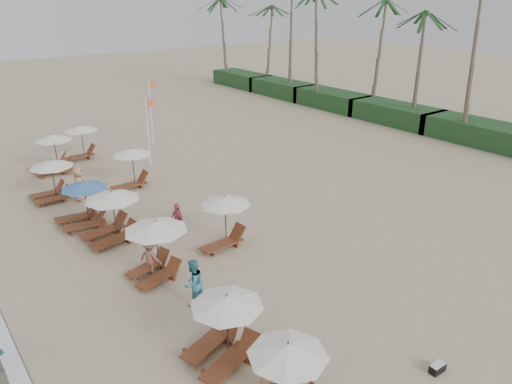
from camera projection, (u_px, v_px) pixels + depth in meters
ground at (340, 281)px, 18.80m from camera, size 160.00×160.00×0.00m
shrub_hedge at (396, 114)px, 41.49m from camera, size 3.20×53.00×1.60m
lounger_station_1 at (221, 329)px, 14.45m from camera, size 2.61×2.40×2.14m
lounger_station_2 at (153, 246)px, 18.59m from camera, size 2.56×2.46×2.34m
lounger_station_3 at (109, 217)px, 21.52m from camera, size 2.77×2.44×2.28m
lounger_station_4 at (81, 205)px, 22.95m from camera, size 2.61×2.20×2.19m
lounger_station_5 at (50, 179)px, 25.78m from camera, size 2.46×2.30×2.19m
lounger_station_6 at (52, 156)px, 29.87m from camera, size 2.75×2.67×2.35m
inland_station_0 at (224, 218)px, 20.93m from camera, size 2.70×2.24×2.22m
inland_station_1 at (131, 165)px, 27.39m from camera, size 2.70×2.24×2.22m
inland_station_2 at (80, 140)px, 32.20m from camera, size 2.73×2.24×2.22m
beachgoer_near at (269, 369)px, 13.22m from camera, size 0.62×0.41×1.70m
beachgoer_mid_a at (193, 283)px, 17.06m from camera, size 1.03×0.90×1.79m
beachgoer_mid_b at (150, 257)px, 19.03m from camera, size 0.95×1.10×1.48m
beachgoer_far_a at (178, 220)px, 22.05m from camera, size 0.40×0.94×1.60m
beachgoer_far_b at (79, 184)px, 25.79m from camera, size 1.00×1.10×1.89m
duffel_bag at (438, 368)px, 14.24m from camera, size 0.52×0.28×0.29m
flag_pole_near at (148, 129)px, 30.51m from camera, size 0.60×0.08×4.41m
flag_pole_far at (151, 109)px, 34.83m from camera, size 0.60×0.08×4.74m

